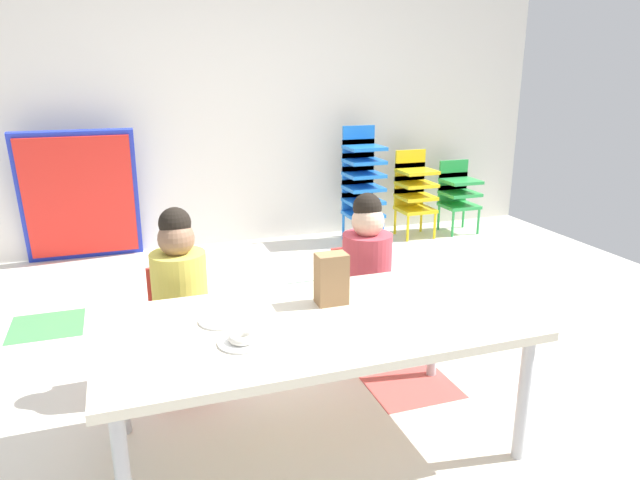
% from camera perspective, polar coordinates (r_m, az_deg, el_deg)
% --- Properties ---
extents(ground_plane, '(6.19, 4.74, 0.02)m').
position_cam_1_polar(ground_plane, '(3.28, -2.29, -11.61)').
color(ground_plane, silver).
extents(back_wall, '(6.19, 0.10, 2.62)m').
position_cam_1_polar(back_wall, '(5.21, -10.26, 13.81)').
color(back_wall, beige).
rests_on(back_wall, ground_plane).
extents(craft_table, '(1.68, 0.83, 0.58)m').
position_cam_1_polar(craft_table, '(2.35, -0.52, -8.84)').
color(craft_table, beige).
rests_on(craft_table, ground_plane).
extents(seated_child_near_camera, '(0.32, 0.31, 0.92)m').
position_cam_1_polar(seated_child_near_camera, '(2.84, -13.63, -4.18)').
color(seated_child_near_camera, red).
rests_on(seated_child_near_camera, ground_plane).
extents(seated_child_middle_seat, '(0.32, 0.31, 0.92)m').
position_cam_1_polar(seated_child_middle_seat, '(3.07, 4.55, -2.17)').
color(seated_child_middle_seat, red).
rests_on(seated_child_middle_seat, ground_plane).
extents(kid_chair_blue_stack, '(0.32, 0.30, 1.04)m').
position_cam_1_polar(kid_chair_blue_stack, '(5.26, 4.14, 6.02)').
color(kid_chair_blue_stack, blue).
rests_on(kid_chair_blue_stack, ground_plane).
extents(kid_chair_yellow_stack, '(0.32, 0.30, 0.80)m').
position_cam_1_polar(kid_chair_yellow_stack, '(5.51, 9.21, 5.05)').
color(kid_chair_yellow_stack, yellow).
rests_on(kid_chair_yellow_stack, ground_plane).
extents(kid_chair_green_stack, '(0.32, 0.30, 0.68)m').
position_cam_1_polar(kid_chair_green_stack, '(5.75, 13.36, 4.69)').
color(kid_chair_green_stack, green).
rests_on(kid_chair_green_stack, ground_plane).
extents(folded_activity_table, '(0.90, 0.29, 1.09)m').
position_cam_1_polar(folded_activity_table, '(5.05, -22.49, 3.90)').
color(folded_activity_table, '#1E33BF').
rests_on(folded_activity_table, ground_plane).
extents(paper_bag_brown, '(0.13, 0.09, 0.22)m').
position_cam_1_polar(paper_bag_brown, '(2.45, 1.13, -3.82)').
color(paper_bag_brown, '#9E754C').
rests_on(paper_bag_brown, craft_table).
extents(paper_plate_near_edge, '(0.18, 0.18, 0.01)m').
position_cam_1_polar(paper_plate_near_edge, '(2.16, -7.60, -9.92)').
color(paper_plate_near_edge, white).
rests_on(paper_plate_near_edge, craft_table).
extents(paper_plate_center_table, '(0.18, 0.18, 0.01)m').
position_cam_1_polar(paper_plate_center_table, '(2.35, -9.61, -7.78)').
color(paper_plate_center_table, white).
rests_on(paper_plate_center_table, craft_table).
extents(donut_powdered_on_plate, '(0.10, 0.10, 0.03)m').
position_cam_1_polar(donut_powdered_on_plate, '(2.15, -7.62, -9.45)').
color(donut_powdered_on_plate, white).
rests_on(donut_powdered_on_plate, craft_table).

